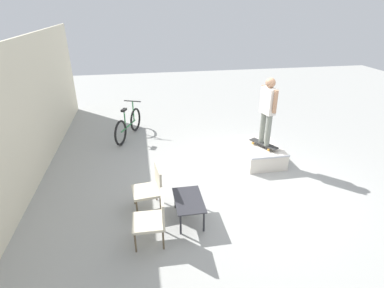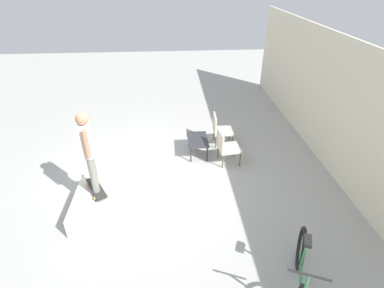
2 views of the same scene
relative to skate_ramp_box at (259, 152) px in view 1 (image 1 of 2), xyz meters
The scene contains 9 objects.
ground_plane 1.26m from the skate_ramp_box, 146.41° to the left, with size 24.00×24.00×0.00m, color #A8A8A3.
house_wall_back 5.47m from the skate_ramp_box, 101.20° to the left, with size 12.00×0.06×3.00m.
skate_ramp_box is the anchor object (origin of this frame).
skateboard_on_ramp 0.31m from the skate_ramp_box, 160.94° to the right, with size 0.77×0.55×0.07m.
person_skater 1.25m from the skate_ramp_box, 160.94° to the right, with size 0.56×0.29×1.62m.
coffee_table 2.92m from the skate_ramp_box, 133.06° to the left, with size 0.84×0.50×0.43m.
patio_chair_left 3.71m from the skate_ramp_box, 131.30° to the left, with size 0.53×0.53×0.87m.
patio_chair_right 3.19m from the skate_ramp_box, 118.94° to the left, with size 0.58×0.58×0.87m.
bicycle 3.83m from the skate_ramp_box, 58.45° to the left, with size 1.68×0.78×0.99m.
Camera 1 is at (-5.32, 2.15, 3.61)m, focal length 28.00 mm.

